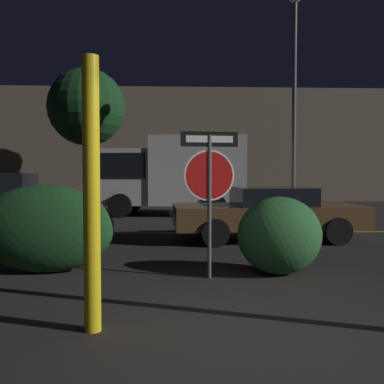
{
  "coord_description": "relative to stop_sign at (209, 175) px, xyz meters",
  "views": [
    {
      "loc": [
        -0.8,
        -4.02,
        1.55
      ],
      "look_at": [
        -0.49,
        3.71,
        1.21
      ],
      "focal_mm": 40.0,
      "sensor_mm": 36.0,
      "label": 1
    }
  ],
  "objects": [
    {
      "name": "hedge_bush_2",
      "position": [
        1.09,
        0.2,
        -0.92
      ],
      "size": [
        1.29,
        1.06,
        1.19
      ],
      "primitive_type": "ellipsoid",
      "color": "#285B2D",
      "rests_on": "ground_plane"
    },
    {
      "name": "ground_plane",
      "position": [
        0.29,
        -2.23,
        -1.52
      ],
      "size": [
        260.0,
        260.0,
        0.0
      ],
      "primitive_type": "plane",
      "color": "black"
    },
    {
      "name": "yellow_pole_left",
      "position": [
        -1.31,
        -2.08,
        -0.18
      ],
      "size": [
        0.17,
        0.17,
        2.67
      ],
      "primitive_type": "cylinder",
      "color": "yellow",
      "rests_on": "ground_plane"
    },
    {
      "name": "road_center_stripe",
      "position": [
        0.29,
        4.81,
        -1.52
      ],
      "size": [
        37.37,
        0.12,
        0.01
      ],
      "primitive_type": "cube",
      "color": "gold",
      "rests_on": "ground_plane"
    },
    {
      "name": "tree_0",
      "position": [
        -4.56,
        13.67,
        3.04
      ],
      "size": [
        3.53,
        3.53,
        6.35
      ],
      "color": "#422D1E",
      "rests_on": "ground_plane"
    },
    {
      "name": "delivery_truck",
      "position": [
        -0.73,
        9.79,
        0.05
      ],
      "size": [
        5.7,
        2.87,
        2.89
      ],
      "rotation": [
        0.0,
        0.0,
        1.49
      ],
      "color": "silver",
      "rests_on": "ground_plane"
    },
    {
      "name": "street_lamp",
      "position": [
        3.93,
        9.6,
        3.82
      ],
      "size": [
        0.47,
        0.47,
        8.3
      ],
      "color": "#4C4C51",
      "rests_on": "ground_plane"
    },
    {
      "name": "passing_car_1",
      "position": [
        -5.59,
        6.44,
        -0.75
      ],
      "size": [
        5.01,
        2.03,
        1.56
      ],
      "rotation": [
        0.0,
        0.0,
        -1.54
      ],
      "color": "brown",
      "rests_on": "ground_plane"
    },
    {
      "name": "hedge_bush_1",
      "position": [
        -2.53,
        0.44,
        -0.83
      ],
      "size": [
        2.13,
        0.83,
        1.37
      ],
      "primitive_type": "ellipsoid",
      "color": "#19421E",
      "rests_on": "ground_plane"
    },
    {
      "name": "stop_sign",
      "position": [
        0.0,
        0.0,
        0.0
      ],
      "size": [
        0.85,
        0.12,
        2.16
      ],
      "rotation": [
        0.0,
        0.0,
        0.11
      ],
      "color": "#4C4C51",
      "rests_on": "ground_plane"
    },
    {
      "name": "building_backdrop",
      "position": [
        -1.72,
        19.02,
        1.6
      ],
      "size": [
        28.02,
        3.94,
        6.23
      ],
      "primitive_type": "cube",
      "color": "#6B5B4C",
      "rests_on": "ground_plane"
    },
    {
      "name": "passing_car_2",
      "position": [
        1.66,
        3.63,
        -0.88
      ],
      "size": [
        4.47,
        2.18,
        1.22
      ],
      "rotation": [
        0.0,
        0.0,
        1.62
      ],
      "color": "brown",
      "rests_on": "ground_plane"
    }
  ]
}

